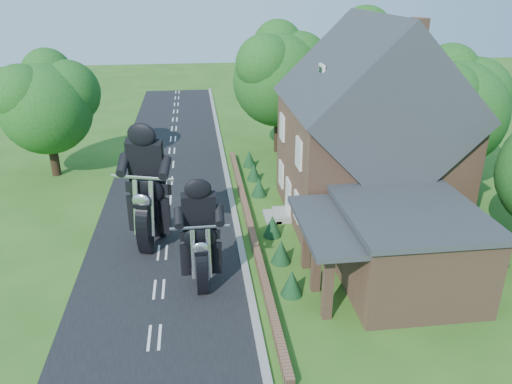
{
  "coord_description": "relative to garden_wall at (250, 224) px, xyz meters",
  "views": [
    {
      "loc": [
        1.79,
        -17.48,
        11.63
      ],
      "look_at": [
        4.37,
        3.06,
        2.8
      ],
      "focal_mm": 35.0,
      "sensor_mm": 36.0,
      "label": 1
    }
  ],
  "objects": [
    {
      "name": "ground",
      "position": [
        -4.3,
        -5.0,
        -0.2
      ],
      "size": [
        120.0,
        120.0,
        0.0
      ],
      "primitive_type": "plane",
      "color": "#2C5A19",
      "rests_on": "ground"
    },
    {
      "name": "road",
      "position": [
        -4.3,
        -5.0,
        -0.19
      ],
      "size": [
        7.0,
        80.0,
        0.02
      ],
      "primitive_type": "cube",
      "color": "black",
      "rests_on": "ground"
    },
    {
      "name": "kerb",
      "position": [
        -0.65,
        -5.0,
        -0.14
      ],
      "size": [
        0.3,
        80.0,
        0.12
      ],
      "primitive_type": "cube",
      "color": "gray",
      "rests_on": "ground"
    },
    {
      "name": "garden_wall",
      "position": [
        0.0,
        0.0,
        0.0
      ],
      "size": [
        0.3,
        22.0,
        0.4
      ],
      "primitive_type": "cube",
      "color": "brown",
      "rests_on": "ground"
    },
    {
      "name": "house",
      "position": [
        6.19,
        1.0,
        4.14
      ],
      "size": [
        9.54,
        8.64,
        10.24
      ],
      "color": "brown",
      "rests_on": "ground"
    },
    {
      "name": "annex",
      "position": [
        5.57,
        -5.8,
        1.57
      ],
      "size": [
        7.05,
        5.94,
        3.44
      ],
      "color": "brown",
      "rests_on": "ground"
    },
    {
      "name": "tree_house_right",
      "position": [
        12.35,
        3.62,
        4.99
      ],
      "size": [
        6.51,
        6.0,
        8.4
      ],
      "color": "black",
      "rests_on": "ground"
    },
    {
      "name": "tree_behind_house",
      "position": [
        9.88,
        11.14,
        6.03
      ],
      "size": [
        7.81,
        7.2,
        10.08
      ],
      "color": "black",
      "rests_on": "ground"
    },
    {
      "name": "tree_behind_left",
      "position": [
        3.86,
        12.13,
        5.53
      ],
      "size": [
        6.94,
        6.4,
        9.16
      ],
      "color": "black",
      "rests_on": "ground"
    },
    {
      "name": "tree_far_road",
      "position": [
        -11.16,
        9.11,
        4.64
      ],
      "size": [
        6.08,
        5.6,
        7.84
      ],
      "color": "black",
      "rests_on": "ground"
    },
    {
      "name": "shrub_a",
      "position": [
        1.0,
        -6.0,
        0.35
      ],
      "size": [
        0.9,
        0.9,
        1.1
      ],
      "primitive_type": "cone",
      "color": "#103318",
      "rests_on": "ground"
    },
    {
      "name": "shrub_b",
      "position": [
        1.0,
        -3.5,
        0.35
      ],
      "size": [
        0.9,
        0.9,
        1.1
      ],
      "primitive_type": "cone",
      "color": "#103318",
      "rests_on": "ground"
    },
    {
      "name": "shrub_c",
      "position": [
        1.0,
        -1.0,
        0.35
      ],
      "size": [
        0.9,
        0.9,
        1.1
      ],
      "primitive_type": "cone",
      "color": "#103318",
      "rests_on": "ground"
    },
    {
      "name": "shrub_d",
      "position": [
        1.0,
        4.0,
        0.35
      ],
      "size": [
        0.9,
        0.9,
        1.1
      ],
      "primitive_type": "cone",
      "color": "#103318",
      "rests_on": "ground"
    },
    {
      "name": "shrub_e",
      "position": [
        1.0,
        6.5,
        0.35
      ],
      "size": [
        0.9,
        0.9,
        1.1
      ],
      "primitive_type": "cone",
      "color": "#103318",
      "rests_on": "ground"
    },
    {
      "name": "shrub_f",
      "position": [
        1.0,
        9.0,
        0.35
      ],
      "size": [
        0.9,
        0.9,
        1.1
      ],
      "primitive_type": "cone",
      "color": "#103318",
      "rests_on": "ground"
    },
    {
      "name": "motorcycle_lead",
      "position": [
        -2.53,
        -4.91,
        0.52
      ],
      "size": [
        0.41,
        1.54,
        1.43
      ],
      "primitive_type": null,
      "rotation": [
        0.0,
        0.0,
        3.15
      ],
      "color": "black",
      "rests_on": "ground"
    },
    {
      "name": "motorcycle_follow",
      "position": [
        -4.76,
        -1.21,
        0.7
      ],
      "size": [
        1.03,
        1.99,
        1.8
      ],
      "primitive_type": null,
      "rotation": [
        0.0,
        0.0,
        2.84
      ],
      "color": "black",
      "rests_on": "ground"
    }
  ]
}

